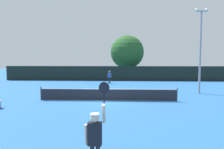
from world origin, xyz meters
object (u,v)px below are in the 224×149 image
tennis_ball (75,100)px  parked_car_near (72,73)px  large_tree (127,52)px  parked_car_mid (101,73)px  light_pole (200,45)px  parked_car_far (166,73)px  player_receiving (109,76)px  player_serving (95,134)px

tennis_ball → parked_car_near: (-5.61, 21.60, 0.74)m
large_tree → parked_car_mid: large_tree is taller
large_tree → parked_car_near: 11.06m
light_pole → parked_car_far: 19.79m
light_pole → tennis_ball: bearing=-160.1°
tennis_ball → light_pole: bearing=19.9°
light_pole → parked_car_far: bearing=87.0°
light_pole → parked_car_near: size_ratio=1.82×
tennis_ball → large_tree: bearing=77.0°
tennis_ball → player_receiving: bearing=80.3°
player_receiving → tennis_ball: (-2.03, -11.93, -1.02)m
parked_car_far → tennis_ball: bearing=-116.3°
tennis_ball → large_tree: size_ratio=0.01×
parked_car_near → tennis_ball: bearing=-67.6°
large_tree → light_pole: bearing=-68.0°
player_serving → light_pole: 16.82m
light_pole → player_receiving: bearing=139.1°
light_pole → parked_car_near: (-16.76, 17.56, -3.81)m
tennis_ball → large_tree: (4.66, 20.11, 4.58)m
large_tree → parked_car_far: (7.50, 3.32, -3.84)m
tennis_ball → parked_car_near: size_ratio=0.02×
player_receiving → large_tree: large_tree is taller
parked_car_far → player_serving: bearing=-104.1°
light_pole → large_tree: 17.34m
light_pole → large_tree: light_pole is taller
parked_car_near → parked_car_far: 17.86m
player_receiving → parked_car_far: size_ratio=0.40×
large_tree → parked_car_far: large_tree is taller
player_receiving → tennis_ball: player_receiving is taller
player_receiving → large_tree: bearing=-107.8°
player_serving → parked_car_mid: (-3.11, 32.56, -0.38)m
tennis_ball → light_pole: (11.15, 4.03, 4.55)m
player_receiving → light_pole: (9.12, -7.90, 3.53)m
player_receiving → player_serving: bearing=92.5°
tennis_ball → parked_car_mid: bearing=90.3°
light_pole → parked_car_mid: light_pole is taller
parked_car_near → player_serving: bearing=-67.0°
parked_car_mid → parked_car_near: bearing=-171.1°
tennis_ball → large_tree: 21.14m
player_receiving → parked_car_far: player_receiving is taller
parked_car_near → parked_car_far: size_ratio=1.04×
player_receiving → light_pole: 12.57m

